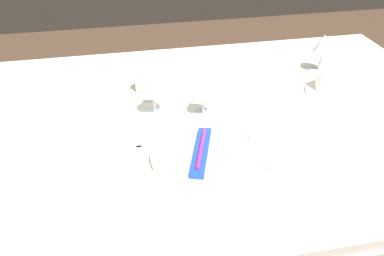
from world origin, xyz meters
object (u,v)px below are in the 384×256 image
Objects in this scene: toothbrush_package at (201,151)px; spoon_soup at (253,141)px; wine_glass_left at (153,86)px; wine_glass_right at (204,89)px; dinner_plate at (201,156)px; napkin_folded at (11,90)px; wine_glass_centre at (323,46)px; fork_outer at (141,160)px; coffee_cup_left at (148,81)px; coffee_cup_right at (329,81)px.

spoon_soup is at bearing 15.75° from toothbrush_package.
wine_glass_right is (0.15, -0.04, -0.01)m from wine_glass_left.
dinner_plate is 0.28m from wine_glass_left.
napkin_folded is at bearing 145.59° from toothbrush_package.
napkin_folded reaches higher than wine_glass_right.
dinner_plate is 0.17m from spoon_soup.
wine_glass_centre reaches higher than dinner_plate.
fork_outer is 1.98× the size of coffee_cup_left.
wine_glass_centre is 0.66m from wine_glass_left.
coffee_cup_left is 0.42m from napkin_folded.
wine_glass_left is at bearing 73.89° from fork_outer.
coffee_cup_right is 0.76× the size of wine_glass_right.
coffee_cup_right is at bearing -106.30° from wine_glass_centre.
wine_glass_centre reaches higher than wine_glass_right.
wine_glass_centre is at bearing 38.43° from dinner_plate.
spoon_soup is at bearing 3.97° from fork_outer.
toothbrush_package is 0.94× the size of spoon_soup.
wine_glass_left reaches higher than coffee_cup_left.
toothbrush_package is at bearing -70.22° from wine_glass_left.
wine_glass_right is at bearing -14.33° from wine_glass_left.
toothbrush_package is 0.16m from fork_outer.
wine_glass_left is (0.07, 0.23, 0.09)m from fork_outer.
napkin_folded reaches higher than dinner_plate.
wine_glass_left is 0.90× the size of napkin_folded.
toothbrush_package is at bearing -141.57° from wine_glass_centre.
wine_glass_centre reaches higher than fork_outer.
spoon_soup is 0.42m from coffee_cup_right.
dinner_plate is at bearing -34.41° from napkin_folded.
napkin_folded is at bearing 166.44° from wine_glass_right.
coffee_cup_right reaches higher than dinner_plate.
coffee_cup_left is at bearing 80.39° from fork_outer.
coffee_cup_right reaches higher than toothbrush_package.
wine_glass_right is (-0.49, -0.22, -0.01)m from wine_glass_centre.
dinner_plate is 1.97× the size of wine_glass_right.
coffee_cup_right is at bearing 29.10° from toothbrush_package.
napkin_folded is (-1.02, 0.07, 0.03)m from coffee_cup_right.
wine_glass_right is (0.15, -0.17, 0.04)m from coffee_cup_left.
fork_outer is 0.37m from coffee_cup_left.
dinner_plate is 2.50× the size of coffee_cup_left.
napkin_folded is (-0.42, -0.03, 0.03)m from coffee_cup_left.
coffee_cup_left is (0.06, 0.36, 0.04)m from fork_outer.
wine_glass_centre is at bearing 30.25° from fork_outer.
wine_glass_centre is (0.64, 0.05, 0.05)m from coffee_cup_left.
wine_glass_centre is (0.39, 0.39, 0.10)m from spoon_soup.
spoon_soup is (0.16, 0.04, -0.01)m from dinner_plate.
wine_glass_left is at bearing -164.19° from wine_glass_centre.
wine_glass_left is 0.15m from wine_glass_right.
toothbrush_package is at bearing -76.05° from coffee_cup_left.
toothbrush_package is at bearing -34.41° from napkin_folded.
toothbrush_package is at bearing -150.90° from coffee_cup_right.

